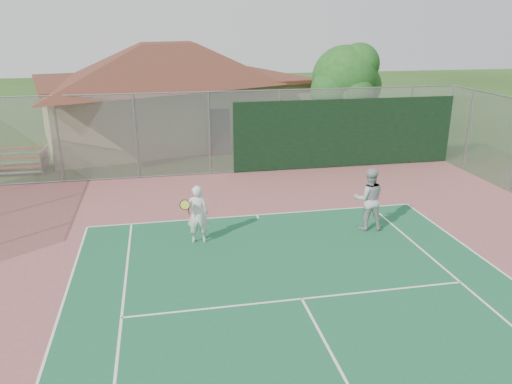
% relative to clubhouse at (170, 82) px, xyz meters
% --- Properties ---
extents(back_fence, '(20.08, 0.11, 3.53)m').
position_rel_clubhouse_xyz_m(back_fence, '(4.46, -7.47, -1.45)').
color(back_fence, gray).
rests_on(back_fence, ground).
extents(clubhouse, '(16.03, 12.54, 6.13)m').
position_rel_clubhouse_xyz_m(clubhouse, '(0.00, 0.00, 0.00)').
color(clubhouse, tan).
rests_on(clubhouse, ground).
extents(bleachers, '(2.65, 1.63, 0.97)m').
position_rel_clubhouse_xyz_m(bleachers, '(-6.94, -5.46, -2.60)').
color(bleachers, maroon).
rests_on(bleachers, ground).
extents(tree, '(3.78, 3.58, 5.28)m').
position_rel_clubhouse_xyz_m(tree, '(8.38, -4.54, 0.36)').
color(tree, '#331E12').
rests_on(tree, ground).
extents(player_white_front, '(0.87, 0.63, 1.74)m').
position_rel_clubhouse_xyz_m(player_white_front, '(0.24, -14.34, -2.23)').
color(player_white_front, silver).
rests_on(player_white_front, ground).
extents(player_grey_back, '(1.07, 0.89, 1.97)m').
position_rel_clubhouse_xyz_m(player_grey_back, '(5.53, -14.36, -2.13)').
color(player_grey_back, '#A7AAAC').
rests_on(player_grey_back, ground).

